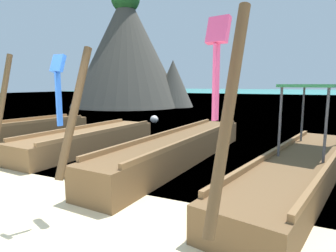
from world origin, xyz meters
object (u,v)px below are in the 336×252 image
karst_rock (129,50)px  mooring_buoy_near (154,119)px  longtail_boat_blue_ribbon (181,148)px  longtail_boat_turquoise_ribbon (89,140)px  longtail_boat_pink_ribbon (301,167)px  longtail_boat_violet_ribbon (1,134)px

karst_rock → mooring_buoy_near: karst_rock is taller
mooring_buoy_near → longtail_boat_blue_ribbon: bearing=-56.9°
longtail_boat_turquoise_ribbon → mooring_buoy_near: (-0.92, 6.03, -0.09)m
karst_rock → longtail_boat_turquoise_ribbon: bearing=-61.4°
longtail_boat_pink_ribbon → longtail_boat_turquoise_ribbon: bearing=174.5°
longtail_boat_blue_ribbon → mooring_buoy_near: (-3.98, 6.09, -0.13)m
mooring_buoy_near → longtail_boat_turquoise_ribbon: bearing=-81.3°
longtail_boat_blue_ribbon → karst_rock: bearing=126.4°
karst_rock → mooring_buoy_near: bearing=-51.6°
longtail_boat_turquoise_ribbon → longtail_boat_pink_ribbon: bearing=-5.5°
longtail_boat_pink_ribbon → mooring_buoy_near: bearing=135.9°
longtail_boat_turquoise_ribbon → mooring_buoy_near: longtail_boat_turquoise_ribbon is taller
longtail_boat_turquoise_ribbon → longtail_boat_blue_ribbon: 3.06m
longtail_boat_turquoise_ribbon → longtail_boat_blue_ribbon: bearing=-1.2°
longtail_boat_blue_ribbon → longtail_boat_pink_ribbon: size_ratio=1.02×
longtail_boat_turquoise_ribbon → longtail_boat_violet_ribbon: bearing=-169.8°
longtail_boat_violet_ribbon → longtail_boat_turquoise_ribbon: size_ratio=1.22×
longtail_boat_turquoise_ribbon → longtail_boat_pink_ribbon: longtail_boat_pink_ribbon is taller
longtail_boat_violet_ribbon → longtail_boat_turquoise_ribbon: bearing=10.2°
longtail_boat_violet_ribbon → karst_rock: (-5.22, 16.12, 4.66)m
longtail_boat_blue_ribbon → karst_rock: karst_rock is taller
longtail_boat_violet_ribbon → longtail_boat_turquoise_ribbon: 3.29m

